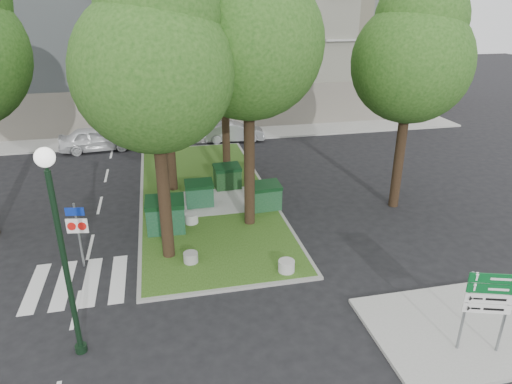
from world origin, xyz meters
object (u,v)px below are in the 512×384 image
object	(u,v)px
tree_median_mid	(165,47)
bollard_mid	(191,218)
dumpster_c	(227,177)
tree_street_right	(414,51)
dumpster_a	(166,215)
traffic_sign_pole	(78,227)
tree_median_near_left	(155,56)
dumpster_d	(266,196)
tree_median_far	(224,13)
litter_bin	(250,168)
street_lamp	(59,233)
dumpster_b	(199,194)
bollard_left	(191,257)
directional_sign	(488,300)
car_white	(96,139)
bollard_right	(286,266)
tree_median_near_right	(251,28)
car_silver	(234,132)

from	to	relation	value
tree_median_mid	bollard_mid	xyz separation A→B (m)	(0.47, -4.06, -6.65)
tree_median_mid	dumpster_c	xyz separation A→B (m)	(2.61, -0.49, -6.27)
tree_median_mid	tree_street_right	bearing A→B (deg)	-21.80
dumpster_a	traffic_sign_pole	world-z (taller)	traffic_sign_pole
dumpster_a	dumpster_c	size ratio (longest dim) A/B	1.17
tree_median_mid	tree_street_right	world-z (taller)	tree_street_right
bollard_mid	tree_median_near_left	bearing A→B (deg)	-111.61
dumpster_a	dumpster_d	bearing A→B (deg)	17.89
tree_median_far	litter_bin	xyz separation A→B (m)	(0.91, -1.88, -7.84)
street_lamp	dumpster_a	bearing A→B (deg)	68.32
tree_median_near_left	traffic_sign_pole	xyz separation A→B (m)	(-3.15, 0.02, -5.71)
dumpster_b	street_lamp	world-z (taller)	street_lamp
bollard_left	traffic_sign_pole	xyz separation A→B (m)	(-3.82, 0.75, 1.30)
bollard_mid	directional_sign	distance (m)	11.76
tree_median_near_left	bollard_mid	size ratio (longest dim) A/B	18.29
car_white	street_lamp	bearing A→B (deg)	178.42
bollard_mid	dumpster_d	bearing A→B (deg)	12.52
dumpster_d	car_white	xyz separation A→B (m)	(-8.39, 11.06, 0.05)
bollard_right	bollard_mid	xyz separation A→B (m)	(-2.94, 4.50, -0.00)
directional_sign	dumpster_c	bearing A→B (deg)	128.47
tree_median_far	dumpster_a	size ratio (longest dim) A/B	7.36
litter_bin	car_white	xyz separation A→B (m)	(-8.59, 6.65, 0.29)
tree_median_near_left	dumpster_d	size ratio (longest dim) A/B	7.49
car_white	bollard_left	bearing A→B (deg)	-168.31
traffic_sign_pole	litter_bin	bearing A→B (deg)	54.28
tree_median_mid	tree_street_right	distance (m)	10.77
tree_street_right	tree_median_near_left	bearing A→B (deg)	-166.61
tree_median_near_right	bollard_right	size ratio (longest dim) A/B	19.78
dumpster_d	bollard_mid	xyz separation A→B (m)	(-3.44, -0.77, -0.39)
tree_median_near_right	bollard_right	xyz separation A→B (m)	(0.40, -4.06, -7.66)
tree_median_mid	car_white	size ratio (longest dim) A/B	2.20
tree_median_near_left	dumpster_c	distance (m)	9.46
tree_street_right	traffic_sign_pole	distance (m)	14.87
tree_median_mid	tree_median_far	distance (m)	4.59
tree_median_mid	bollard_mid	world-z (taller)	tree_median_mid
dumpster_a	traffic_sign_pole	size ratio (longest dim) A/B	0.65
traffic_sign_pole	tree_street_right	bearing A→B (deg)	20.17
tree_median_far	traffic_sign_pole	distance (m)	13.48
dumpster_b	car_white	xyz separation A→B (m)	(-5.49, 10.07, 0.08)
tree_street_right	dumpster_d	bearing A→B (deg)	173.39
tree_median_near_left	bollard_mid	bearing A→B (deg)	68.39
tree_median_near_left	dumpster_c	size ratio (longest dim) A/B	7.58
dumpster_d	street_lamp	world-z (taller)	street_lamp
bollard_mid	directional_sign	xyz separation A→B (m)	(6.96, -9.37, 1.42)
tree_street_right	litter_bin	xyz separation A→B (m)	(-5.89, 5.12, -6.50)
bollard_left	street_lamp	distance (m)	6.10
tree_median_near_right	litter_bin	world-z (taller)	tree_median_near_right
dumpster_c	car_silver	world-z (taller)	dumpster_c
tree_median_near_left	street_lamp	distance (m)	6.39
tree_median_near_left	litter_bin	distance (m)	11.23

